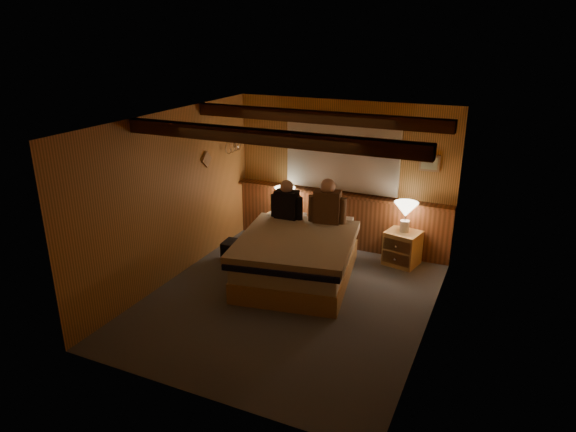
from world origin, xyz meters
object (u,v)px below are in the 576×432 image
Objects in this scene: person_left at (287,203)px; lamp_right at (406,211)px; bed at (298,256)px; duffel_bag at (240,252)px; nightstand_left at (282,228)px; person_right at (327,204)px; nightstand_right at (402,248)px; lamp_left at (285,195)px.

lamp_right is at bearing 15.79° from person_left.
bed is 4.03× the size of duffel_bag.
nightstand_left is 1.28m from person_right.
lamp_left is (-2.00, 0.04, 0.57)m from nightstand_right.
bed is at bearing -57.49° from lamp_left.
person_left is (-1.70, -0.56, 0.07)m from lamp_right.
bed is 4.78× the size of lamp_right.
duffel_bag is (-1.24, -0.49, -0.79)m from person_right.
bed reaches higher than nightstand_right.
person_left reaches higher than lamp_left.
lamp_left is at bearing 53.85° from nightstand_left.
person_left is (-0.44, 0.58, 0.57)m from bed.
lamp_left reaches higher than nightstand_right.
person_left is 1.14× the size of duffel_bag.
person_right is (0.18, 0.67, 0.60)m from bed.
lamp_left is at bearing 67.97° from duffel_bag.
person_right is at bearing -144.62° from nightstand_right.
nightstand_left is 0.98× the size of duffel_bag.
nightstand_right is at bearing -111.01° from lamp_right.
person_left is (-1.69, -0.54, 0.66)m from nightstand_right.
nightstand_right is 1.35m from person_right.
person_left reaches higher than nightstand_right.
lamp_left is 0.67m from person_left.
person_right is at bearing 5.10° from person_left.
person_right is (0.63, 0.08, 0.03)m from person_left.
nightstand_left is 0.96× the size of nightstand_right.
person_right is (-1.07, -0.48, 0.10)m from lamp_right.
nightstand_left is 0.77× the size of person_right.
person_left reaches higher than duffel_bag.
lamp_left is at bearing -169.23° from nightstand_right.
person_left is at bearing -161.78° from lamp_right.
lamp_right is at bearing 14.54° from person_right.
person_left is 1.06m from duffel_bag.
bed is 1.77m from lamp_right.
bed is at bearing -114.88° from person_right.
person_right is (0.93, -0.50, 0.13)m from lamp_left.
lamp_right is (2.04, 0.01, 0.60)m from nightstand_left.
duffel_bag is at bearing -157.22° from lamp_right.
nightstand_right is at bearing 10.21° from nightstand_left.
person_left is at bearing -62.76° from lamp_left.
lamp_left is 0.71× the size of person_left.
lamp_left is 0.81× the size of duffel_bag.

